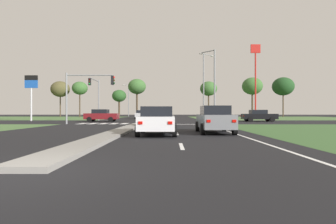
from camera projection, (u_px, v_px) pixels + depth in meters
name	position (u px, v px, depth m)	size (l,w,h in m)	color
ground_plane	(146.00, 122.00, 35.71)	(200.00, 200.00, 0.00)	black
grass_verge_far_left	(36.00, 118.00, 60.37)	(35.00, 35.00, 0.01)	#476B38
grass_verge_far_right	(275.00, 118.00, 60.05)	(35.00, 35.00, 0.01)	#476B38
median_island_near	(118.00, 132.00, 16.71)	(1.20, 22.00, 0.14)	gray
median_island_far	(155.00, 118.00, 60.71)	(1.20, 36.00, 0.14)	gray
lane_dash_near	(181.00, 146.00, 10.29)	(0.14, 2.00, 0.01)	silver
lane_dash_second	(177.00, 134.00, 16.29)	(0.14, 2.00, 0.01)	silver
lane_dash_third	(175.00, 128.00, 22.29)	(0.14, 2.00, 0.01)	silver
edge_line_right	(230.00, 132.00, 17.66)	(0.14, 24.00, 0.01)	silver
stop_bar_near	(177.00, 124.00, 28.68)	(6.40, 0.50, 0.01)	silver
crosswalk_bar_near	(82.00, 124.00, 30.55)	(0.70, 2.80, 0.01)	silver
crosswalk_bar_second	(93.00, 124.00, 30.54)	(0.70, 2.80, 0.01)	silver
crosswalk_bar_third	(104.00, 124.00, 30.53)	(0.70, 2.80, 0.01)	silver
crosswalk_bar_fourth	(114.00, 124.00, 30.52)	(0.70, 2.80, 0.01)	silver
crosswalk_bar_fifth	(125.00, 124.00, 30.52)	(0.70, 2.80, 0.01)	silver
crosswalk_bar_sixth	(135.00, 124.00, 30.51)	(0.70, 2.80, 0.01)	silver
crosswalk_bar_seventh	(146.00, 124.00, 30.50)	(0.70, 2.80, 0.01)	silver
car_maroon_near	(101.00, 115.00, 37.05)	(4.35, 2.04, 1.60)	maroon
car_white_second	(157.00, 120.00, 15.49)	(2.07, 4.41, 1.54)	silver
car_teal_third	(160.00, 118.00, 23.80)	(2.01, 4.21, 1.46)	#19565B
car_black_fourth	(259.00, 116.00, 37.14)	(4.45, 2.03, 1.54)	black
car_silver_fifth	(141.00, 114.00, 52.75)	(2.09, 4.59, 1.59)	#B7B7BC
car_grey_sixth	(214.00, 119.00, 16.83)	(1.96, 4.60, 1.62)	slate
traffic_signal_far_left	(96.00, 92.00, 40.57)	(0.32, 5.11, 6.08)	gray
traffic_signal_near_left	(85.00, 88.00, 29.14)	(5.10, 0.32, 5.31)	gray
street_lamp_second	(213.00, 81.00, 35.09)	(1.87, 1.72, 9.01)	gray
street_lamp_third	(204.00, 83.00, 46.40)	(1.96, 1.52, 10.88)	gray
street_lamp_fourth	(128.00, 99.00, 79.91)	(1.56, 1.97, 8.96)	gray
pedestrian_at_median	(153.00, 113.00, 48.37)	(0.34, 0.34, 1.68)	#4C4C4C
fastfood_pole_sign	(255.00, 66.00, 53.15)	(1.80, 0.40, 13.99)	red
fuel_price_totem	(31.00, 88.00, 40.16)	(1.80, 0.24, 6.48)	silver
treeline_near	(60.00, 89.00, 73.28)	(4.82, 4.82, 9.26)	#423323
treeline_second	(80.00, 88.00, 69.78)	(3.80, 3.80, 8.79)	#423323
treeline_third	(119.00, 96.00, 73.29)	(3.66, 3.66, 7.02)	#423323
treeline_fourth	(137.00, 87.00, 73.37)	(4.63, 4.63, 9.86)	#423323
treeline_fifth	(209.00, 89.00, 71.25)	(4.28, 4.28, 8.99)	#423323
treeline_sixth	(252.00, 86.00, 69.40)	(4.98, 4.98, 9.76)	#423323
treeline_seventh	(283.00, 86.00, 73.36)	(5.55, 5.55, 10.29)	#423323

